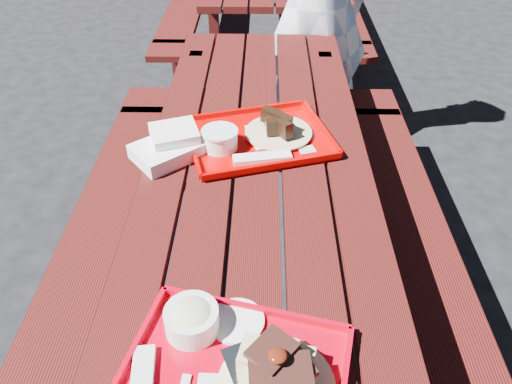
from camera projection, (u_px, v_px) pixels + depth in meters
ground at (257, 325)px, 2.04m from camera, size 60.00×60.00×0.00m
picnic_table_near at (257, 224)px, 1.69m from camera, size 1.41×2.40×0.75m
near_tray at (236, 362)px, 1.03m from camera, size 0.53×0.45×0.14m
far_tray at (256, 137)px, 1.71m from camera, size 0.56×0.49×0.08m
white_cloth at (170, 146)px, 1.65m from camera, size 0.27×0.26×0.09m
person at (317, 4)px, 2.54m from camera, size 0.72×0.58×1.71m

